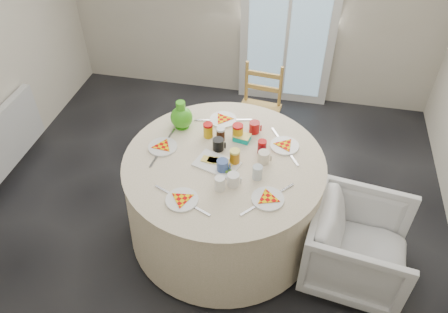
% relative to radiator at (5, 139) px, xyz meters
% --- Properties ---
extents(floor, '(4.00, 4.00, 0.00)m').
position_rel_radiator_xyz_m(floor, '(1.94, -0.20, -0.38)').
color(floor, black).
rests_on(floor, ground).
extents(glass_door, '(1.00, 0.08, 2.10)m').
position_rel_radiator_xyz_m(glass_door, '(2.34, 1.75, 0.67)').
color(glass_door, silver).
rests_on(glass_door, floor).
extents(radiator, '(0.07, 1.00, 0.55)m').
position_rel_radiator_xyz_m(radiator, '(0.00, 0.00, 0.00)').
color(radiator, silver).
rests_on(radiator, floor).
extents(table, '(1.53, 1.53, 0.77)m').
position_rel_radiator_xyz_m(table, '(2.08, -0.28, -0.01)').
color(table, beige).
rests_on(table, floor).
extents(wooden_chair, '(0.42, 0.41, 0.87)m').
position_rel_radiator_xyz_m(wooden_chair, '(2.19, 0.83, 0.09)').
color(wooden_chair, '#A68341').
rests_on(wooden_chair, floor).
extents(armchair, '(0.74, 0.78, 0.72)m').
position_rel_radiator_xyz_m(armchair, '(3.12, -0.51, 0.01)').
color(armchair, silver).
rests_on(armchair, floor).
extents(place_settings, '(1.20, 1.20, 0.02)m').
position_rel_radiator_xyz_m(place_settings, '(2.08, -0.28, 0.39)').
color(place_settings, white).
rests_on(place_settings, table).
extents(jar_cluster, '(0.51, 0.28, 0.14)m').
position_rel_radiator_xyz_m(jar_cluster, '(2.11, -0.08, 0.44)').
color(jar_cluster, '#B16D12').
rests_on(jar_cluster, table).
extents(butter_tub, '(0.14, 0.11, 0.05)m').
position_rel_radiator_xyz_m(butter_tub, '(2.17, -0.02, 0.41)').
color(butter_tub, '#03B4AB').
rests_on(butter_tub, table).
extents(green_pitcher, '(0.21, 0.21, 0.23)m').
position_rel_radiator_xyz_m(green_pitcher, '(1.68, 0.05, 0.49)').
color(green_pitcher, green).
rests_on(green_pitcher, table).
extents(cheese_platter, '(0.36, 0.28, 0.04)m').
position_rel_radiator_xyz_m(cheese_platter, '(2.04, -0.33, 0.39)').
color(cheese_platter, white).
rests_on(cheese_platter, table).
extents(mugs_glasses, '(0.69, 0.69, 0.11)m').
position_rel_radiator_xyz_m(mugs_glasses, '(2.20, -0.28, 0.43)').
color(mugs_glasses, gray).
rests_on(mugs_glasses, table).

